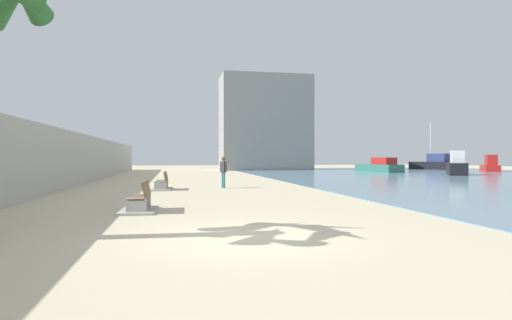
% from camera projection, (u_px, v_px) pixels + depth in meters
% --- Properties ---
extents(ground_plane, '(120.00, 120.00, 0.00)m').
position_uv_depth(ground_plane, '(197.00, 184.00, 26.65)').
color(ground_plane, beige).
extents(seawall, '(0.80, 64.00, 3.21)m').
position_uv_depth(seawall, '(73.00, 159.00, 25.17)').
color(seawall, '#ADAAA3').
rests_on(seawall, ground).
extents(bench_near, '(1.17, 2.14, 0.98)m').
position_uv_depth(bench_near, '(140.00, 204.00, 13.27)').
color(bench_near, '#ADAAA3').
rests_on(bench_near, ground).
extents(bench_far, '(1.21, 2.15, 0.98)m').
position_uv_depth(bench_far, '(162.00, 185.00, 22.05)').
color(bench_far, '#ADAAA3').
rests_on(bench_far, ground).
extents(person_walking, '(0.34, 0.45, 1.77)m').
position_uv_depth(person_walking, '(223.00, 170.00, 23.19)').
color(person_walking, teal).
rests_on(person_walking, ground).
extents(boat_nearest, '(4.40, 5.62, 2.30)m').
position_uv_depth(boat_nearest, '(457.00, 166.00, 39.91)').
color(boat_nearest, black).
rests_on(boat_nearest, water_bay).
extents(boat_distant, '(3.65, 4.66, 1.98)m').
position_uv_depth(boat_distant, '(490.00, 165.00, 48.59)').
color(boat_distant, red).
rests_on(boat_distant, water_bay).
extents(boat_far_left, '(3.30, 6.43, 1.65)m').
position_uv_depth(boat_far_left, '(380.00, 166.00, 47.69)').
color(boat_far_left, '#337060').
rests_on(boat_far_left, water_bay).
extents(boat_outer, '(4.46, 6.38, 6.46)m').
position_uv_depth(boat_outer, '(434.00, 164.00, 56.72)').
color(boat_outer, black).
rests_on(boat_outer, water_bay).
extents(harbor_building, '(12.00, 6.00, 12.66)m').
position_uv_depth(harbor_building, '(265.00, 123.00, 56.15)').
color(harbor_building, gray).
rests_on(harbor_building, ground).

